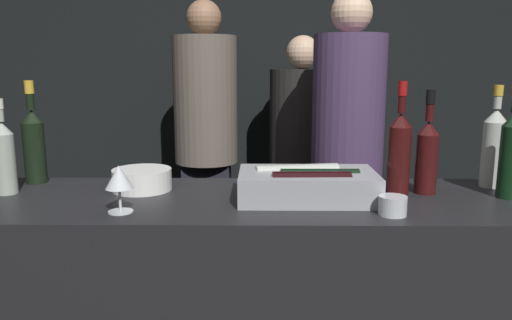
# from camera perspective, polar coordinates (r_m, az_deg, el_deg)

# --- Properties ---
(wall_back_chalkboard) EXTENTS (6.40, 0.06, 2.80)m
(wall_back_chalkboard) POSITION_cam_1_polar(r_m,az_deg,el_deg) (3.72, 0.38, 10.00)
(wall_back_chalkboard) COLOR black
(wall_back_chalkboard) RESTS_ON ground_plane
(ice_bin_with_bottles) EXTENTS (0.44, 0.26, 0.10)m
(ice_bin_with_bottles) POSITION_cam_1_polar(r_m,az_deg,el_deg) (1.61, 5.91, -2.71)
(ice_bin_with_bottles) COLOR #9EA0A5
(ice_bin_with_bottles) RESTS_ON bar_counter
(bowl_white) EXTENTS (0.20, 0.20, 0.07)m
(bowl_white) POSITION_cam_1_polar(r_m,az_deg,el_deg) (1.76, -12.90, -2.11)
(bowl_white) COLOR white
(bowl_white) RESTS_ON bar_counter
(wine_glass) EXTENTS (0.08, 0.08, 0.14)m
(wine_glass) POSITION_cam_1_polar(r_m,az_deg,el_deg) (1.50, -15.39, -2.08)
(wine_glass) COLOR silver
(wine_glass) RESTS_ON bar_counter
(candle_votive) EXTENTS (0.08, 0.08, 0.06)m
(candle_votive) POSITION_cam_1_polar(r_m,az_deg,el_deg) (1.49, 15.35, -5.03)
(candle_votive) COLOR silver
(candle_votive) RESTS_ON bar_counter
(red_wine_bottle_tall) EXTENTS (0.07, 0.07, 0.38)m
(red_wine_bottle_tall) POSITION_cam_1_polar(r_m,az_deg,el_deg) (1.68, 16.05, 0.95)
(red_wine_bottle_tall) COLOR #380F0F
(red_wine_bottle_tall) RESTS_ON bar_counter
(white_wine_bottle) EXTENTS (0.07, 0.07, 0.32)m
(white_wine_bottle) POSITION_cam_1_polar(r_m,az_deg,el_deg) (1.85, -26.88, 0.49)
(white_wine_bottle) COLOR #9EA899
(white_wine_bottle) RESTS_ON bar_counter
(red_wine_bottle_black_foil) EXTENTS (0.07, 0.07, 0.35)m
(red_wine_bottle_black_foil) POSITION_cam_1_polar(r_m,az_deg,el_deg) (1.75, 18.95, 0.73)
(red_wine_bottle_black_foil) COLOR #380F0F
(red_wine_bottle_black_foil) RESTS_ON bar_counter
(champagne_bottle) EXTENTS (0.08, 0.08, 0.37)m
(champagne_bottle) POSITION_cam_1_polar(r_m,az_deg,el_deg) (1.98, -24.06, 1.82)
(champagne_bottle) COLOR black
(champagne_bottle) RESTS_ON bar_counter
(red_wine_bottle_burgundy) EXTENTS (0.07, 0.07, 0.37)m
(red_wine_bottle_burgundy) POSITION_cam_1_polar(r_m,az_deg,el_deg) (1.80, 27.21, 0.95)
(red_wine_bottle_burgundy) COLOR black
(red_wine_bottle_burgundy) RESTS_ON bar_counter
(rose_wine_bottle) EXTENTS (0.08, 0.08, 0.36)m
(rose_wine_bottle) POSITION_cam_1_polar(r_m,az_deg,el_deg) (1.93, 25.52, 1.52)
(rose_wine_bottle) COLOR #B2B7AD
(rose_wine_bottle) RESTS_ON bar_counter
(person_in_hoodie) EXTENTS (0.42, 0.42, 1.64)m
(person_in_hoodie) POSITION_cam_1_polar(r_m,az_deg,el_deg) (3.28, 5.18, 1.04)
(person_in_hoodie) COLOR black
(person_in_hoodie) RESTS_ON ground_plane
(person_blond_tee) EXTENTS (0.39, 0.39, 1.84)m
(person_blond_tee) POSITION_cam_1_polar(r_m,az_deg,el_deg) (3.12, -5.72, 2.85)
(person_blond_tee) COLOR black
(person_blond_tee) RESTS_ON ground_plane
(person_grey_polo) EXTENTS (0.38, 0.38, 1.82)m
(person_grey_polo) POSITION_cam_1_polar(r_m,az_deg,el_deg) (2.68, 10.34, 1.23)
(person_grey_polo) COLOR black
(person_grey_polo) RESTS_ON ground_plane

